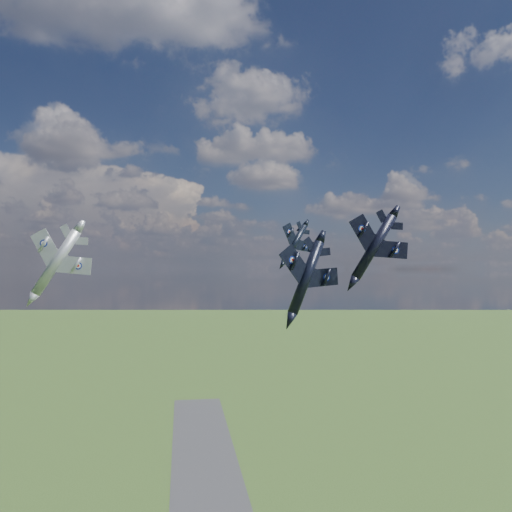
{
  "coord_description": "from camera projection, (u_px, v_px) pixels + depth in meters",
  "views": [
    {
      "loc": [
        -10.42,
        -66.66,
        81.78
      ],
      "look_at": [
        1.8,
        14.29,
        83.95
      ],
      "focal_mm": 35.0,
      "sensor_mm": 36.0,
      "label": 1
    }
  ],
  "objects": [
    {
      "name": "jet_high_navy",
      "position": [
        295.0,
        243.0,
        106.49
      ],
      "size": [
        13.67,
        15.7,
        7.64
      ],
      "primitive_type": null,
      "rotation": [
        0.0,
        0.61,
        0.4
      ],
      "color": "black"
    },
    {
      "name": "jet_lead_navy",
      "position": [
        306.0,
        277.0,
        71.05
      ],
      "size": [
        15.02,
        17.78,
        7.32
      ],
      "primitive_type": null,
      "rotation": [
        0.0,
        0.42,
        0.27
      ],
      "color": "black"
    },
    {
      "name": "jet_right_navy",
      "position": [
        374.0,
        247.0,
        70.15
      ],
      "size": [
        10.97,
        14.72,
        7.85
      ],
      "primitive_type": null,
      "rotation": [
        0.0,
        0.56,
        -0.06
      ],
      "color": "black"
    },
    {
      "name": "jet_left_silver",
      "position": [
        56.0,
        262.0,
        79.88
      ],
      "size": [
        13.78,
        17.85,
        9.3
      ],
      "primitive_type": null,
      "rotation": [
        0.0,
        0.58,
        -0.13
      ],
      "color": "#9FA1A9"
    }
  ]
}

